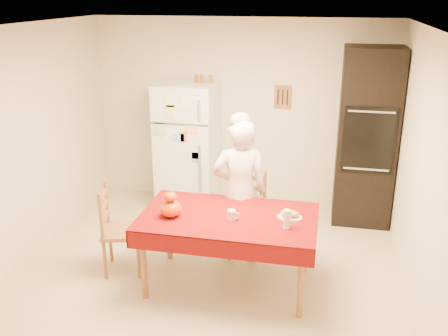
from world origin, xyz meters
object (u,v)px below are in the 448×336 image
(dining_table, at_px, (228,222))
(wine_glass, at_px, (287,219))
(chair_far, at_px, (246,208))
(chair_left, at_px, (116,226))
(oven_cabinet, at_px, (367,138))
(seated_woman, at_px, (240,192))
(coffee_mug, at_px, (231,215))
(refrigerator, at_px, (188,147))
(pumpkin_lower, at_px, (171,209))
(bread_plate, at_px, (290,218))

(dining_table, height_order, wine_glass, wine_glass)
(chair_far, bearing_deg, chair_left, -129.50)
(oven_cabinet, xyz_separation_m, seated_woman, (-1.35, -1.34, -0.30))
(dining_table, bearing_deg, coffee_mug, -61.16)
(wine_glass, bearing_deg, dining_table, 166.05)
(refrigerator, height_order, chair_far, refrigerator)
(pumpkin_lower, relative_size, wine_glass, 1.20)
(wine_glass, bearing_deg, oven_cabinet, 68.48)
(chair_left, bearing_deg, coffee_mug, -110.63)
(chair_left, relative_size, pumpkin_lower, 4.51)
(refrigerator, height_order, oven_cabinet, oven_cabinet)
(chair_far, xyz_separation_m, bread_plate, (0.54, -0.71, 0.26))
(seated_woman, relative_size, wine_glass, 9.10)
(chair_far, height_order, seated_woman, seated_woman)
(oven_cabinet, distance_m, chair_left, 3.20)
(oven_cabinet, relative_size, wine_glass, 12.50)
(oven_cabinet, height_order, chair_far, oven_cabinet)
(oven_cabinet, distance_m, seated_woman, 1.92)
(bread_plate, bearing_deg, chair_far, 127.36)
(pumpkin_lower, bearing_deg, seated_woman, 49.43)
(oven_cabinet, xyz_separation_m, pumpkin_lower, (-1.90, -1.99, -0.26))
(oven_cabinet, height_order, wine_glass, oven_cabinet)
(wine_glass, bearing_deg, coffee_mug, 173.65)
(coffee_mug, relative_size, bread_plate, 0.42)
(seated_woman, bearing_deg, dining_table, 74.59)
(oven_cabinet, bearing_deg, refrigerator, -178.82)
(refrigerator, xyz_separation_m, seated_woman, (0.93, -1.29, -0.05))
(refrigerator, xyz_separation_m, dining_table, (0.92, -1.81, -0.16))
(pumpkin_lower, bearing_deg, oven_cabinet, 46.24)
(chair_far, bearing_deg, wine_glass, -40.07)
(chair_far, distance_m, pumpkin_lower, 1.12)
(oven_cabinet, xyz_separation_m, dining_table, (-1.36, -1.86, -0.41))
(wine_glass, bearing_deg, chair_far, 120.07)
(dining_table, height_order, chair_far, chair_far)
(chair_far, xyz_separation_m, pumpkin_lower, (-0.58, -0.90, 0.33))
(dining_table, bearing_deg, seated_woman, 88.41)
(chair_left, bearing_deg, chair_far, -74.34)
(chair_left, xyz_separation_m, bread_plate, (1.78, 0.02, 0.26))
(refrigerator, bearing_deg, pumpkin_lower, -78.93)
(seated_woman, xyz_separation_m, wine_glass, (0.56, -0.67, 0.05))
(seated_woman, distance_m, coffee_mug, 0.61)
(chair_left, height_order, wine_glass, chair_left)
(dining_table, bearing_deg, chair_far, 86.93)
(dining_table, xyz_separation_m, wine_glass, (0.57, -0.14, 0.16))
(wine_glass, height_order, bread_plate, wine_glass)
(seated_woman, bearing_deg, oven_cabinet, -149.00)
(chair_far, distance_m, bread_plate, 0.93)
(chair_left, height_order, bread_plate, chair_left)
(wine_glass, relative_size, bread_plate, 0.73)
(seated_woman, distance_m, wine_glass, 0.87)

